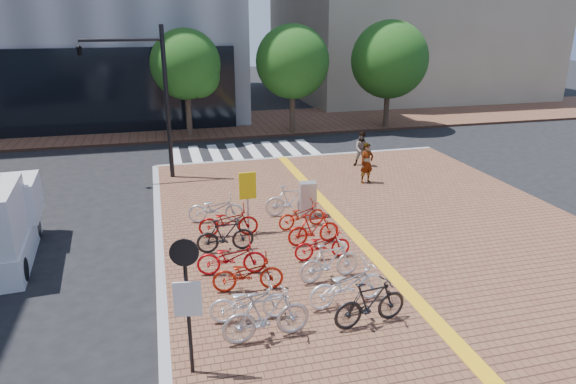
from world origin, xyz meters
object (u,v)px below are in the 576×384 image
object	(u,v)px
bike_0	(266,315)
pedestrian_b	(362,149)
traffic_light_pole	(128,76)
bike_11	(314,229)
bike_9	(330,261)
bike_10	(322,245)
utility_box	(308,199)
notice_sign	(187,291)
bike_1	(249,301)
bike_4	(225,235)
pedestrian_a	(367,163)
bike_12	(302,215)
bike_2	(248,273)
bike_8	(347,284)
bike_3	(231,257)
bike_13	(291,200)
bike_5	(228,221)
bike_6	(216,208)
yellow_sign	(248,191)
bike_7	(370,303)

from	to	relation	value
bike_0	pedestrian_b	xyz separation A→B (m)	(7.06, 11.95, 0.21)
traffic_light_pole	bike_11	bearing A→B (deg)	-56.79
bike_9	bike_10	distance (m)	1.24
utility_box	bike_10	bearing A→B (deg)	-99.38
pedestrian_b	notice_sign	size ratio (longest dim) A/B	0.56
bike_1	bike_4	bearing A→B (deg)	3.72
bike_11	pedestrian_a	bearing A→B (deg)	-42.11
bike_10	bike_12	bearing A→B (deg)	-3.13
bike_1	bike_2	size ratio (longest dim) A/B	1.01
bike_8	bike_12	xyz separation A→B (m)	(0.25, 4.79, -0.09)
bike_3	notice_sign	world-z (taller)	notice_sign
bike_1	bike_13	size ratio (longest dim) A/B	0.99
bike_9	bike_2	bearing A→B (deg)	80.47
bike_1	bike_9	bearing A→B (deg)	-57.27
bike_1	bike_5	distance (m)	4.82
bike_10	bike_11	distance (m)	1.01
bike_3	bike_5	size ratio (longest dim) A/B	1.00
pedestrian_b	bike_9	bearing A→B (deg)	-97.05
bike_6	utility_box	xyz separation A→B (m)	(3.13, -0.23, 0.12)
bike_0	bike_1	bearing A→B (deg)	11.11
utility_box	yellow_sign	distance (m)	2.51
bike_2	bike_13	size ratio (longest dim) A/B	0.98
bike_0	traffic_light_pole	world-z (taller)	traffic_light_pole
bike_0	bike_10	xyz separation A→B (m)	(2.34, 3.36, -0.15)
bike_10	notice_sign	size ratio (longest dim) A/B	0.58
bike_2	notice_sign	world-z (taller)	notice_sign
traffic_light_pole	bike_7	bearing A→B (deg)	-67.21
bike_9	bike_10	xyz separation A→B (m)	(0.20, 1.22, -0.09)
pedestrian_b	bike_3	bearing A→B (deg)	-110.11
bike_8	bike_10	xyz separation A→B (m)	(0.19, 2.46, -0.09)
bike_3	bike_12	bearing A→B (deg)	-38.11
bike_4	bike_5	world-z (taller)	bike_4
bike_7	bike_3	bearing A→B (deg)	32.24
bike_10	yellow_sign	bearing A→B (deg)	33.40
bike_10	bike_12	distance (m)	2.33
bike_1	yellow_sign	bearing A→B (deg)	-6.77
bike_1	pedestrian_a	distance (m)	10.93
pedestrian_a	bike_11	bearing A→B (deg)	-139.86
bike_7	bike_13	world-z (taller)	bike_13
bike_3	yellow_sign	world-z (taller)	yellow_sign
bike_0	bike_13	bearing A→B (deg)	-23.36
bike_0	bike_7	xyz separation A→B (m)	(2.35, -0.02, -0.04)
bike_6	traffic_light_pole	distance (m)	7.25
bike_6	pedestrian_a	distance (m)	7.08
bike_7	bike_8	distance (m)	0.95
bike_9	utility_box	bearing A→B (deg)	-19.08
notice_sign	bike_1	bearing A→B (deg)	47.68
notice_sign	bike_8	bearing A→B (deg)	23.28
bike_4	pedestrian_a	bearing A→B (deg)	-52.94
yellow_sign	notice_sign	distance (m)	6.88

